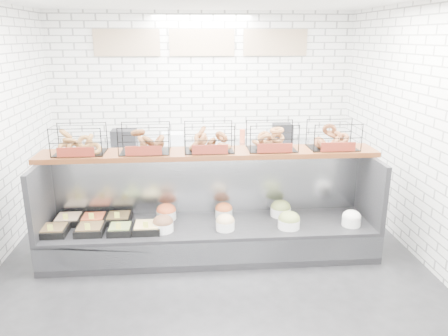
{
  "coord_description": "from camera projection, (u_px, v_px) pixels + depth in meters",
  "views": [
    {
      "loc": [
        -0.23,
        -4.61,
        2.59
      ],
      "look_at": [
        0.17,
        0.45,
        1.06
      ],
      "focal_mm": 35.0,
      "sensor_mm": 36.0,
      "label": 1
    }
  ],
  "objects": [
    {
      "name": "ground",
      "position": [
        212.0,
        265.0,
        5.17
      ],
      "size": [
        5.5,
        5.5,
        0.0
      ],
      "primitive_type": "plane",
      "color": "black",
      "rests_on": "ground"
    },
    {
      "name": "bagel_shelf",
      "position": [
        209.0,
        141.0,
        5.26
      ],
      "size": [
        4.1,
        0.5,
        0.4
      ],
      "color": "#4A220F",
      "rests_on": "display_case"
    },
    {
      "name": "room_shell",
      "position": [
        208.0,
        84.0,
        5.15
      ],
      "size": [
        5.02,
        5.51,
        3.01
      ],
      "color": "white",
      "rests_on": "ground"
    },
    {
      "name": "display_case",
      "position": [
        209.0,
        227.0,
        5.4
      ],
      "size": [
        4.0,
        0.9,
        1.2
      ],
      "color": "black",
      "rests_on": "ground"
    },
    {
      "name": "prep_counter",
      "position": [
        204.0,
        168.0,
        7.35
      ],
      "size": [
        4.0,
        0.6,
        1.2
      ],
      "color": "#93969B",
      "rests_on": "ground"
    }
  ]
}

